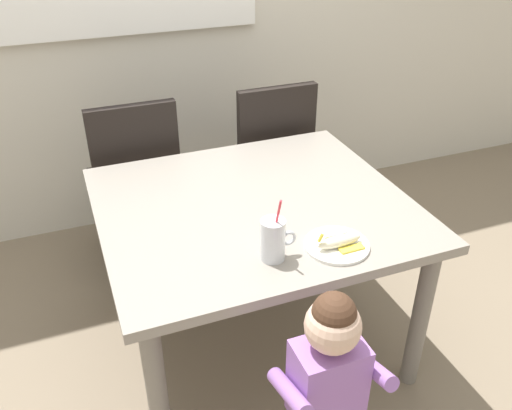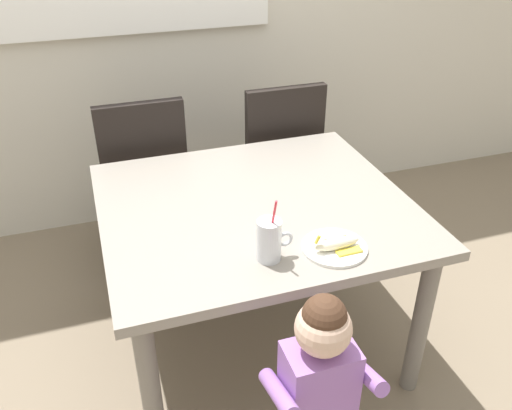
{
  "view_description": "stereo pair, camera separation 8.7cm",
  "coord_description": "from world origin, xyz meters",
  "views": [
    {
      "loc": [
        -0.66,
        -1.72,
        1.84
      ],
      "look_at": [
        -0.03,
        -0.11,
        0.79
      ],
      "focal_mm": 37.87,
      "sensor_mm": 36.0,
      "label": 1
    },
    {
      "loc": [
        -0.58,
        -1.75,
        1.84
      ],
      "look_at": [
        -0.03,
        -0.11,
        0.79
      ],
      "focal_mm": 37.87,
      "sensor_mm": 36.0,
      "label": 2
    }
  ],
  "objects": [
    {
      "name": "snack_plate",
      "position": [
        0.16,
        -0.38,
        0.74
      ],
      "size": [
        0.23,
        0.23,
        0.01
      ],
      "primitive_type": "cylinder",
      "color": "white",
      "rests_on": "dining_table"
    },
    {
      "name": "peeled_banana",
      "position": [
        0.17,
        -0.4,
        0.76
      ],
      "size": [
        0.17,
        0.11,
        0.07
      ],
      "rotation": [
        0.0,
        0.0,
        0.02
      ],
      "color": "#F4EAC6",
      "rests_on": "snack_plate"
    },
    {
      "name": "milk_cup",
      "position": [
        -0.07,
        -0.36,
        0.8
      ],
      "size": [
        0.13,
        0.09,
        0.25
      ],
      "color": "silver",
      "rests_on": "dining_table"
    },
    {
      "name": "toddler_standing",
      "position": [
        -0.03,
        -0.72,
        0.53
      ],
      "size": [
        0.33,
        0.24,
        0.84
      ],
      "color": "#3F4760",
      "rests_on": "ground"
    },
    {
      "name": "ground_plane",
      "position": [
        0.0,
        0.0,
        0.0
      ],
      "size": [
        24.0,
        24.0,
        0.0
      ],
      "primitive_type": "plane",
      "color": "#7A6B56"
    },
    {
      "name": "dining_chair_right",
      "position": [
        0.37,
        0.76,
        0.54
      ],
      "size": [
        0.44,
        0.44,
        0.96
      ],
      "rotation": [
        0.0,
        0.0,
        3.14
      ],
      "color": "black",
      "rests_on": "ground"
    },
    {
      "name": "dining_chair_left",
      "position": [
        -0.35,
        0.77,
        0.54
      ],
      "size": [
        0.44,
        0.45,
        0.96
      ],
      "rotation": [
        0.0,
        0.0,
        3.14
      ],
      "color": "black",
      "rests_on": "ground"
    },
    {
      "name": "dining_table",
      "position": [
        0.0,
        0.0,
        0.64
      ],
      "size": [
        1.21,
        1.09,
        0.73
      ],
      "color": "gray",
      "rests_on": "ground"
    }
  ]
}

